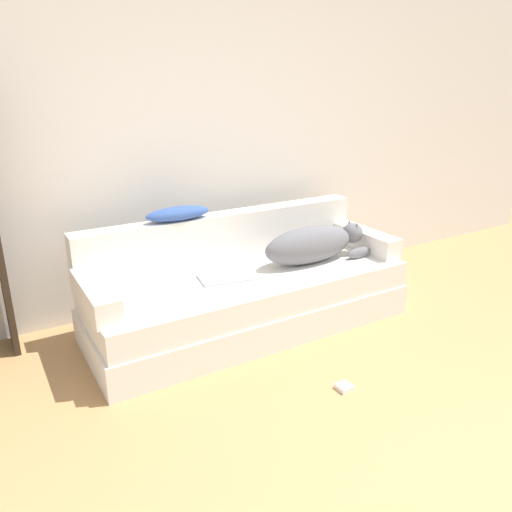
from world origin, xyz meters
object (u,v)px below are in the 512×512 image
(dog, at_px, (313,244))
(laptop, at_px, (225,277))
(couch, at_px, (249,300))
(throw_pillow, at_px, (178,214))
(power_adapter, at_px, (344,387))

(dog, xyz_separation_m, laptop, (-0.69, 0.03, -0.12))
(couch, height_order, throw_pillow, throw_pillow)
(laptop, bearing_deg, dog, 6.97)
(dog, distance_m, laptop, 0.70)
(dog, height_order, throw_pillow, throw_pillow)
(couch, relative_size, throw_pillow, 4.86)
(laptop, bearing_deg, throw_pillow, 125.53)
(laptop, bearing_deg, power_adapter, -64.38)
(laptop, height_order, power_adapter, laptop)
(couch, distance_m, laptop, 0.28)
(couch, relative_size, dog, 2.61)
(laptop, distance_m, power_adapter, 1.03)
(dog, relative_size, laptop, 2.30)
(dog, bearing_deg, power_adapter, -115.61)
(couch, xyz_separation_m, power_adapter, (0.08, -0.93, -0.18))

